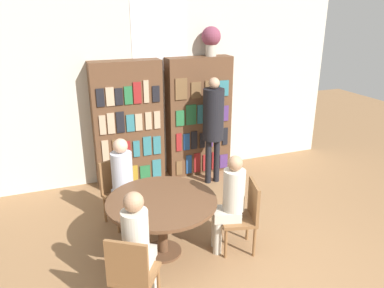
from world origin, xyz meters
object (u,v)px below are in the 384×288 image
at_px(reading_table, 162,208).
at_px(chair_far_side, 244,213).
at_px(bookshelf_right, 199,117).
at_px(seated_reader_right, 230,199).
at_px(bookshelf_left, 128,124).
at_px(librarian_standing, 213,119).
at_px(chair_left_side, 118,189).
at_px(chair_near_camera, 132,272).
at_px(flower_vase, 211,38).
at_px(seated_reader_left, 124,178).
at_px(seated_reader_back, 138,241).

xyz_separation_m(reading_table, chair_far_side, (0.94, -0.26, -0.12)).
bearing_deg(reading_table, chair_far_side, -15.18).
height_order(bookshelf_right, seated_reader_right, bookshelf_right).
xyz_separation_m(bookshelf_left, librarian_standing, (1.27, -0.50, 0.09)).
bearing_deg(seated_reader_right, librarian_standing, -2.55).
relative_size(reading_table, chair_left_side, 1.45).
distance_m(bookshelf_left, chair_near_camera, 3.00).
relative_size(flower_vase, seated_reader_right, 0.39).
relative_size(reading_table, seated_reader_left, 1.03).
bearing_deg(librarian_standing, reading_table, -130.27).
height_order(chair_near_camera, chair_far_side, same).
relative_size(seated_reader_right, seated_reader_back, 0.99).
distance_m(reading_table, chair_near_camera, 0.98).
xyz_separation_m(chair_far_side, seated_reader_back, (-1.37, -0.41, 0.21)).
relative_size(chair_far_side, seated_reader_back, 0.71).
xyz_separation_m(flower_vase, seated_reader_back, (-1.93, -2.75, -1.60)).
xyz_separation_m(flower_vase, librarian_standing, (-0.16, -0.51, -1.20)).
bearing_deg(seated_reader_back, bookshelf_right, 91.06).
relative_size(reading_table, seated_reader_right, 1.04).
height_order(bookshelf_left, bookshelf_right, same).
bearing_deg(chair_left_side, flower_vase, -168.37).
xyz_separation_m(bookshelf_right, chair_left_side, (-1.63, -1.17, -0.52)).
bearing_deg(seated_reader_back, bookshelf_left, 112.85).
bearing_deg(seated_reader_left, seated_reader_back, 63.05).
bearing_deg(seated_reader_back, seated_reader_left, 117.05).
bearing_deg(chair_far_side, seated_reader_back, 121.76).
height_order(bookshelf_right, flower_vase, flower_vase).
height_order(chair_far_side, librarian_standing, librarian_standing).
bearing_deg(chair_left_side, bookshelf_right, -165.27).
xyz_separation_m(flower_vase, chair_near_camera, (-2.03, -2.90, -1.82)).
bearing_deg(seated_reader_right, reading_table, 90.00).
height_order(chair_left_side, chair_far_side, same).
height_order(reading_table, chair_far_side, chair_far_side).
distance_m(flower_vase, chair_left_side, 2.84).
relative_size(bookshelf_right, flower_vase, 4.29).
bearing_deg(bookshelf_right, bookshelf_left, -179.99).
bearing_deg(reading_table, bookshelf_left, 88.19).
distance_m(chair_far_side, seated_reader_left, 1.60).
bearing_deg(chair_near_camera, bookshelf_right, 91.01).
height_order(reading_table, chair_near_camera, chair_near_camera).
bearing_deg(chair_near_camera, seated_reader_left, 114.07).
xyz_separation_m(bookshelf_left, reading_table, (-0.07, -2.08, -0.40)).
bearing_deg(reading_table, seated_reader_back, -123.18).
relative_size(chair_far_side, seated_reader_right, 0.72).
xyz_separation_m(chair_left_side, seated_reader_left, (0.06, -0.17, 0.22)).
distance_m(chair_far_side, librarian_standing, 1.97).
relative_size(bookshelf_right, seated_reader_left, 1.64).
relative_size(chair_far_side, seated_reader_left, 0.71).
distance_m(bookshelf_right, librarian_standing, 0.51).
xyz_separation_m(flower_vase, seated_reader_left, (-1.78, -1.34, -1.60)).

